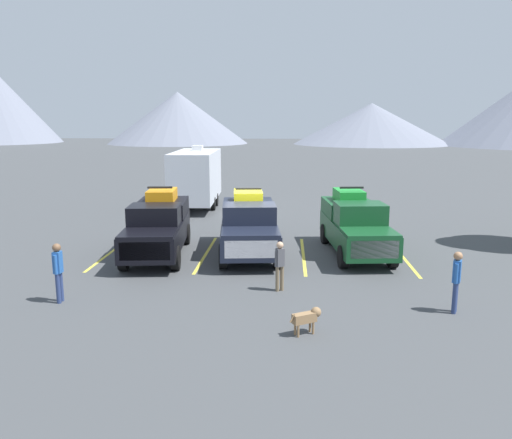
% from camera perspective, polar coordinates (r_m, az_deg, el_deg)
% --- Properties ---
extents(ground_plane, '(240.00, 240.00, 0.00)m').
position_cam_1_polar(ground_plane, '(20.98, -0.01, -3.26)').
color(ground_plane, '#3F4244').
extents(pickup_truck_a, '(2.54, 5.84, 2.56)m').
position_cam_1_polar(pickup_truck_a, '(20.27, -10.77, -0.60)').
color(pickup_truck_a, black).
rests_on(pickup_truck_a, ground).
extents(pickup_truck_b, '(2.65, 5.74, 2.48)m').
position_cam_1_polar(pickup_truck_b, '(20.08, -0.79, -0.56)').
color(pickup_truck_b, black).
rests_on(pickup_truck_b, ground).
extents(pickup_truck_c, '(2.49, 5.70, 2.52)m').
position_cam_1_polar(pickup_truck_c, '(20.51, 10.89, -0.51)').
color(pickup_truck_c, '#144723').
rests_on(pickup_truck_c, ground).
extents(lot_stripe_a, '(0.12, 5.50, 0.01)m').
position_cam_1_polar(lot_stripe_a, '(21.22, -15.75, -3.51)').
color(lot_stripe_a, gold).
rests_on(lot_stripe_a, ground).
extents(lot_stripe_b, '(0.12, 5.50, 0.01)m').
position_cam_1_polar(lot_stripe_b, '(20.30, -5.55, -3.79)').
color(lot_stripe_b, gold).
rests_on(lot_stripe_b, ground).
extents(lot_stripe_c, '(0.12, 5.50, 0.01)m').
position_cam_1_polar(lot_stripe_c, '(20.06, 5.26, -3.97)').
color(lot_stripe_c, gold).
rests_on(lot_stripe_c, ground).
extents(lot_stripe_d, '(0.12, 5.50, 0.01)m').
position_cam_1_polar(lot_stripe_d, '(20.54, 15.94, -4.00)').
color(lot_stripe_d, gold).
rests_on(lot_stripe_d, ground).
extents(camper_trailer_a, '(2.60, 7.62, 3.64)m').
position_cam_1_polar(camper_trailer_a, '(30.58, -6.68, 4.85)').
color(camper_trailer_a, silver).
rests_on(camper_trailer_a, ground).
extents(person_a, '(0.24, 0.38, 1.74)m').
position_cam_1_polar(person_a, '(15.77, -21.06, -5.10)').
color(person_a, navy).
rests_on(person_a, ground).
extents(person_b, '(0.31, 0.27, 1.55)m').
position_cam_1_polar(person_b, '(15.73, 2.65, -4.80)').
color(person_b, '#726047').
rests_on(person_b, ground).
extents(person_c, '(0.28, 0.35, 1.71)m').
position_cam_1_polar(person_c, '(14.96, 21.30, -6.04)').
color(person_c, navy).
rests_on(person_c, ground).
extents(dog, '(0.79, 0.54, 0.65)m').
position_cam_1_polar(dog, '(12.87, 5.78, -10.68)').
color(dog, olive).
rests_on(dog, ground).
extents(mountain_ridge, '(151.81, 42.12, 17.38)m').
position_cam_1_polar(mountain_ridge, '(109.42, 5.50, 12.05)').
color(mountain_ridge, slate).
rests_on(mountain_ridge, ground).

